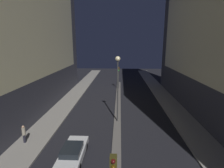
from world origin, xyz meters
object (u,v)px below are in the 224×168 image
object	(u,v)px
traffic_light_mid	(119,73)
car_left_lane	(73,152)
street_lamp	(118,76)
pedestrian_on_left_sidewalk	(24,133)

from	to	relation	value
traffic_light_mid	car_left_lane	distance (m)	24.11
street_lamp	car_left_lane	distance (m)	9.76
traffic_light_mid	pedestrian_on_left_sidewalk	xyz separation A→B (m)	(-8.92, -21.51, -2.46)
pedestrian_on_left_sidewalk	traffic_light_mid	bearing A→B (deg)	67.48
car_left_lane	traffic_light_mid	bearing A→B (deg)	81.37
street_lamp	car_left_lane	xyz separation A→B (m)	(-3.59, -7.46, -5.16)
traffic_light_mid	pedestrian_on_left_sidewalk	world-z (taller)	traffic_light_mid
traffic_light_mid	car_left_lane	size ratio (longest dim) A/B	1.03
traffic_light_mid	street_lamp	xyz separation A→B (m)	(0.00, -16.21, 2.30)
car_left_lane	pedestrian_on_left_sidewalk	xyz separation A→B (m)	(-5.33, 2.16, 0.40)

